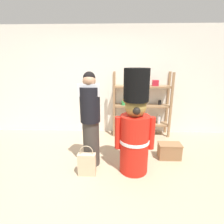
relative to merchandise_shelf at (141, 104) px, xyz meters
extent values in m
plane|color=tan|center=(-0.97, -1.98, -0.78)|extent=(6.40, 6.40, 0.00)
cube|color=silver|center=(-0.97, 0.22, 0.52)|extent=(6.40, 0.12, 2.60)
cube|color=#93704C|center=(-0.66, -0.15, 0.00)|extent=(0.05, 0.05, 1.55)
cube|color=#93704C|center=(0.67, -0.15, 0.00)|extent=(0.05, 0.05, 1.55)
cube|color=#93704C|center=(-0.66, 0.15, 0.00)|extent=(0.05, 0.05, 1.55)
cube|color=#93704C|center=(0.67, 0.15, 0.00)|extent=(0.05, 0.05, 1.55)
cube|color=#93704C|center=(0.00, 0.00, -0.50)|extent=(1.33, 0.30, 0.04)
cube|color=#93704C|center=(0.00, 0.00, -0.03)|extent=(1.33, 0.30, 0.04)
cube|color=#93704C|center=(0.00, 0.00, 0.43)|extent=(1.33, 0.30, 0.04)
cylinder|color=green|center=(-0.44, -0.03, 0.04)|extent=(0.09, 0.09, 0.10)
cylinder|color=white|center=(0.00, -0.02, 0.04)|extent=(0.09, 0.09, 0.11)
cylinder|color=black|center=(0.44, 0.04, 0.04)|extent=(0.07, 0.07, 0.11)
cylinder|color=#596B33|center=(-0.44, 0.02, -0.36)|extent=(0.06, 0.06, 0.24)
cylinder|color=#B27226|center=(0.00, -0.01, -0.38)|extent=(0.06, 0.06, 0.18)
cylinder|color=silver|center=(0.44, -0.01, -0.38)|extent=(0.08, 0.08, 0.20)
cube|color=gold|center=(-0.30, 0.00, 0.53)|extent=(0.14, 0.11, 0.16)
cube|color=#B21E2D|center=(0.30, 0.00, 0.52)|extent=(0.14, 0.11, 0.13)
cylinder|color=red|center=(-0.30, -1.56, -0.29)|extent=(0.46, 0.46, 0.97)
cylinder|color=white|center=(-0.30, -1.56, -0.22)|extent=(0.48, 0.48, 0.05)
sphere|color=olive|center=(-0.30, -1.56, 0.34)|extent=(0.33, 0.33, 0.33)
sphere|color=olive|center=(-0.44, -1.56, 0.44)|extent=(0.12, 0.12, 0.12)
sphere|color=olive|center=(-0.15, -1.56, 0.44)|extent=(0.12, 0.12, 0.12)
cylinder|color=black|center=(-0.30, -1.56, 0.67)|extent=(0.38, 0.38, 0.49)
cylinder|color=red|center=(-0.56, -1.56, -0.10)|extent=(0.11, 0.11, 0.53)
cylinder|color=red|center=(-0.03, -1.56, -0.10)|extent=(0.11, 0.11, 0.53)
sphere|color=black|center=(-0.30, -1.71, 0.31)|extent=(0.12, 0.12, 0.12)
cylinder|color=#38332D|center=(-1.03, -1.38, -0.37)|extent=(0.28, 0.28, 0.81)
cylinder|color=black|center=(-1.03, -1.38, 0.32)|extent=(0.33, 0.33, 0.58)
sphere|color=#A37556|center=(-1.03, -1.38, 0.71)|extent=(0.21, 0.21, 0.21)
cube|color=silver|center=(-1.03, -1.45, 0.57)|extent=(0.35, 0.04, 0.20)
sphere|color=black|center=(-1.03, -1.36, 0.76)|extent=(0.20, 0.20, 0.20)
cube|color=#C1AD89|center=(-1.06, -1.71, -0.59)|extent=(0.28, 0.12, 0.37)
torus|color=#C1AD89|center=(-1.06, -1.71, -0.36)|extent=(0.21, 0.01, 0.21)
cube|color=olive|center=(0.42, -1.14, -0.64)|extent=(0.41, 0.24, 0.28)
cube|color=olive|center=(0.42, -1.14, -0.49)|extent=(0.42, 0.25, 0.02)
camera|label=1|loc=(-0.56, -4.18, 1.00)|focal=28.26mm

